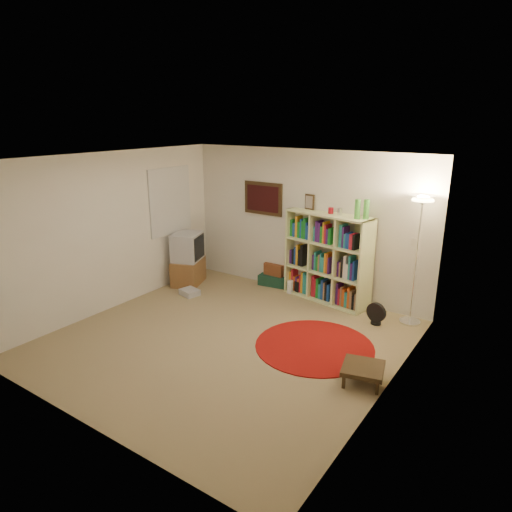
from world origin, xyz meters
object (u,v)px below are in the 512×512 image
(bookshelf, at_px, (327,259))
(floor_fan, at_px, (376,314))
(floor_lamp, at_px, (421,218))
(suitcase, at_px, (277,279))
(tv_stand, at_px, (188,260))
(side_table, at_px, (363,369))

(bookshelf, bearing_deg, floor_fan, -13.34)
(floor_lamp, xyz_separation_m, floor_fan, (-0.41, -0.35, -1.44))
(floor_lamp, distance_m, suitcase, 2.98)
(bookshelf, bearing_deg, floor_lamp, 5.79)
(bookshelf, xyz_separation_m, tv_stand, (-2.46, -0.73, -0.26))
(floor_fan, bearing_deg, side_table, -64.58)
(floor_fan, bearing_deg, suitcase, 174.50)
(tv_stand, distance_m, suitcase, 1.69)
(floor_fan, xyz_separation_m, tv_stand, (-3.53, -0.26, 0.29))
(bookshelf, distance_m, tv_stand, 2.58)
(floor_fan, xyz_separation_m, side_table, (0.43, -1.61, 0.01))
(tv_stand, bearing_deg, floor_fan, -16.42)
(tv_stand, bearing_deg, suitcase, 11.42)
(bookshelf, height_order, floor_lamp, floor_lamp)
(suitcase, bearing_deg, side_table, -49.34)
(floor_lamp, bearing_deg, floor_fan, -139.68)
(floor_lamp, distance_m, side_table, 2.43)
(bookshelf, xyz_separation_m, suitcase, (-1.06, 0.15, -0.63))
(side_table, bearing_deg, floor_fan, 104.88)
(floor_lamp, relative_size, suitcase, 2.99)
(suitcase, height_order, side_table, side_table)
(bookshelf, xyz_separation_m, floor_fan, (1.07, -0.47, -0.55))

